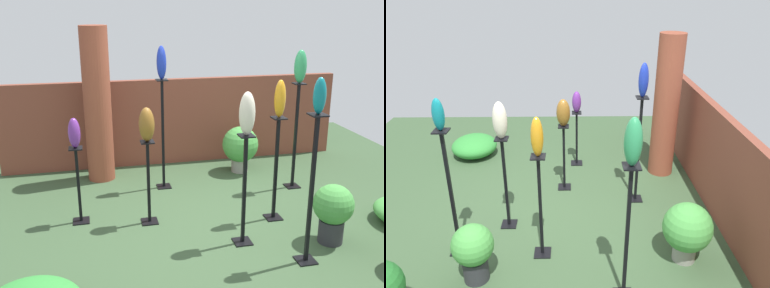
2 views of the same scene
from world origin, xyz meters
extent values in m
plane|color=#385133|center=(0.00, 0.00, 0.00)|extent=(8.00, 8.00, 0.00)
cube|color=brown|center=(0.00, 2.21, 0.71)|extent=(5.60, 0.12, 1.42)
cylinder|color=brown|center=(-1.26, 1.71, 1.15)|extent=(0.40, 0.40, 2.30)
cube|color=black|center=(0.73, -1.16, 0.01)|extent=(0.20, 0.20, 0.01)
cube|color=black|center=(0.73, -1.16, 0.79)|extent=(0.04, 0.04, 1.59)
cube|color=black|center=(0.73, -1.16, 1.58)|extent=(0.16, 0.16, 0.02)
cube|color=black|center=(0.79, -0.15, 0.01)|extent=(0.20, 0.20, 0.01)
cube|color=black|center=(0.79, -0.15, 0.65)|extent=(0.04, 0.04, 1.31)
cube|color=black|center=(0.79, -0.15, 1.30)|extent=(0.16, 0.16, 0.02)
cube|color=black|center=(-0.74, 0.09, 0.01)|extent=(0.20, 0.20, 0.01)
cube|color=black|center=(-0.74, 0.09, 0.52)|extent=(0.04, 0.04, 1.05)
cube|color=black|center=(-0.74, 0.09, 1.04)|extent=(0.16, 0.16, 0.02)
cube|color=black|center=(-1.57, 0.29, 0.01)|extent=(0.20, 0.20, 0.01)
cube|color=black|center=(-1.57, 0.29, 0.48)|extent=(0.04, 0.04, 0.96)
cube|color=black|center=(-1.57, 0.29, 0.96)|extent=(0.16, 0.16, 0.01)
cube|color=black|center=(0.21, -0.64, 0.01)|extent=(0.20, 0.20, 0.01)
cube|color=black|center=(0.21, -0.64, 0.63)|extent=(0.04, 0.04, 1.27)
cube|color=black|center=(0.21, -0.64, 1.26)|extent=(0.16, 0.16, 0.02)
cube|color=black|center=(-0.39, 1.15, 0.01)|extent=(0.20, 0.20, 0.01)
cube|color=black|center=(-0.39, 1.15, 0.80)|extent=(0.04, 0.04, 1.59)
cube|color=black|center=(-0.39, 1.15, 1.58)|extent=(0.16, 0.16, 0.02)
cube|color=black|center=(1.46, 0.74, 0.01)|extent=(0.20, 0.20, 0.01)
cube|color=black|center=(1.46, 0.74, 0.77)|extent=(0.04, 0.04, 1.54)
cube|color=black|center=(1.46, 0.74, 1.53)|extent=(0.16, 0.16, 0.02)
ellipsoid|color=#0F727A|center=(0.73, -1.16, 1.76)|extent=(0.12, 0.13, 0.35)
ellipsoid|color=orange|center=(0.79, -0.15, 1.53)|extent=(0.13, 0.13, 0.44)
ellipsoid|color=brown|center=(-0.74, 0.09, 1.25)|extent=(0.18, 0.20, 0.41)
ellipsoid|color=#6B2D8C|center=(-1.57, 0.29, 1.14)|extent=(0.14, 0.15, 0.36)
ellipsoid|color=beige|center=(0.21, -0.64, 1.50)|extent=(0.17, 0.17, 0.46)
ellipsoid|color=#192D9E|center=(-0.39, 1.15, 1.82)|extent=(0.13, 0.13, 0.46)
ellipsoid|color=#2D9356|center=(1.46, 0.74, 1.77)|extent=(0.17, 0.16, 0.45)
cylinder|color=#2D2D33|center=(1.19, -0.85, 0.14)|extent=(0.28, 0.28, 0.27)
sphere|color=#479942|center=(1.19, -0.85, 0.46)|extent=(0.45, 0.45, 0.45)
cylinder|color=gray|center=(0.91, 1.52, 0.11)|extent=(0.27, 0.27, 0.21)
sphere|color=#479942|center=(0.91, 1.52, 0.45)|extent=(0.57, 0.57, 0.57)
camera|label=1|loc=(-1.36, -4.92, 2.59)|focal=42.00mm
camera|label=2|loc=(4.37, 0.21, 3.07)|focal=35.00mm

